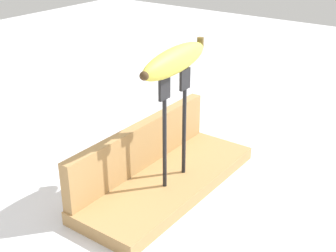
{
  "coord_description": "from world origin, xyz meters",
  "views": [
    {
      "loc": [
        -0.58,
        -0.42,
        0.46
      ],
      "look_at": [
        0.0,
        0.0,
        0.12
      ],
      "focal_mm": 49.39,
      "sensor_mm": 36.0,
      "label": 1
    }
  ],
  "objects": [
    {
      "name": "banana_raised_center",
      "position": [
        -0.0,
        -0.01,
        0.24
      ],
      "size": [
        0.19,
        0.05,
        0.04
      ],
      "color": "#DBD147",
      "rests_on": "fork_stand_center"
    },
    {
      "name": "board_backstop",
      "position": [
        0.0,
        0.06,
        0.07
      ],
      "size": [
        0.37,
        0.02,
        0.09
      ],
      "primitive_type": "cube",
      "color": "#A87F4C",
      "rests_on": "wooden_board"
    },
    {
      "name": "ground_plane",
      "position": [
        0.0,
        0.0,
        0.0
      ],
      "size": [
        3.0,
        3.0,
        0.0
      ],
      "primitive_type": "plane",
      "color": "silver"
    },
    {
      "name": "wooden_board",
      "position": [
        0.0,
        0.0,
        0.01
      ],
      "size": [
        0.38,
        0.14,
        0.02
      ],
      "primitive_type": "cube",
      "color": "#A87F4C",
      "rests_on": "ground"
    },
    {
      "name": "fork_stand_center",
      "position": [
        -0.0,
        -0.01,
        0.14
      ],
      "size": [
        0.08,
        0.01,
        0.2
      ],
      "color": "black",
      "rests_on": "wooden_board"
    }
  ]
}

